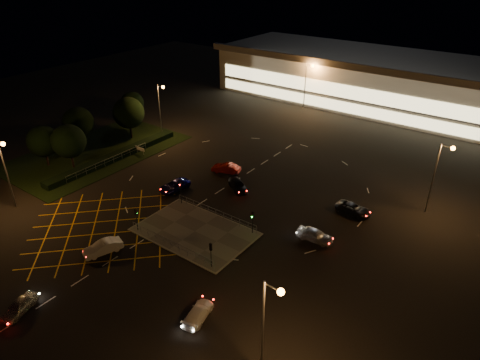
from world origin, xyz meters
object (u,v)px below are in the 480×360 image
Objects in this scene: car_far_dkgrey at (238,185)px; car_right_silver at (315,235)px; signal_se at (211,250)px; signal_nw at (181,189)px; car_queue_white at (103,247)px; car_left_blue at (175,186)px; signal_sw at (136,215)px; car_east_grey at (354,209)px; car_approach_white at (198,313)px; signal_ne at (253,218)px; car_circ_red at (226,168)px; car_near_silver at (19,307)px.

car_far_dkgrey is 15.74m from car_right_silver.
signal_nw is (-12.00, 7.99, 0.00)m from signal_se.
car_queue_white is 16.23m from car_left_blue.
signal_sw is 28.44m from car_east_grey.
signal_se is at bearing -73.55° from car_approach_white.
signal_se is 13.15m from car_queue_white.
signal_nw is at bearing -172.02° from car_far_dkgrey.
signal_ne is 14.59m from car_east_grey.
car_circ_red is at bearing 65.38° from car_right_silver.
car_right_silver is at bearing 8.84° from car_left_blue.
car_near_silver is 32.76m from car_right_silver.
signal_nw is at bearing -33.65° from signal_se.
car_queue_white is at bearing -13.75° from car_circ_red.
signal_ne is 0.68× the size of car_far_dkgrey.
car_right_silver is (18.75, 16.77, 0.02)m from car_queue_white.
signal_ne is 0.66× the size of car_east_grey.
car_far_dkgrey is at bearing -103.49° from signal_sw.
signal_ne is 26.55m from car_near_silver.
signal_nw is 23.56m from car_east_grey.
car_approach_white is at bearing 119.85° from signal_se.
signal_ne is at bearing -90.00° from signal_se.
signal_nw reaches higher than car_left_blue.
car_far_dkgrey is (-8.16, 8.02, -1.70)m from signal_ne.
car_far_dkgrey is at bearing 39.37° from car_circ_red.
signal_se reaches higher than car_right_silver.
car_queue_white is 1.00× the size of car_right_silver.
signal_ne is 15.88m from car_left_blue.
signal_nw is 13.49m from car_queue_white.
car_approach_white is at bearing -34.75° from car_left_blue.
car_queue_white reaches higher than car_approach_white.
signal_se is at bearing 145.98° from car_right_silver.
signal_se is 0.79× the size of car_near_silver.
car_circ_red reaches higher than car_near_silver.
car_right_silver is at bearing -121.20° from signal_se.
car_far_dkgrey is at bearing -63.00° from signal_se.
car_far_dkgrey is (3.84, 8.02, -1.70)m from signal_nw.
car_east_grey is (8.26, 19.89, -1.70)m from signal_se.
car_left_blue is (-15.60, 2.40, -1.69)m from signal_ne.
signal_ne is at bearing 67.55° from car_queue_white.
car_approach_white is at bearing 174.35° from car_east_grey.
signal_ne is at bearing 32.75° from car_circ_red.
car_right_silver is at bearing 10.13° from signal_nw.
car_approach_white is (15.72, -14.46, -1.75)m from signal_nw.
signal_nw is 21.43m from car_approach_white.
signal_sw is 0.68× the size of car_far_dkgrey.
signal_se is 0.70× the size of car_right_silver.
signal_ne is 7.83m from car_right_silver.
car_queue_white is at bearing 91.35° from signal_sw.
car_queue_white is (-11.87, -13.39, -1.63)m from signal_ne.
signal_ne is 0.69× the size of car_circ_red.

